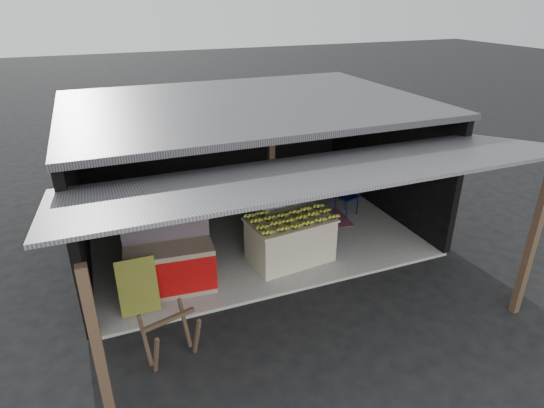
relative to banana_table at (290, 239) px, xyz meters
name	(u,v)px	position (x,y,z in m)	size (l,w,h in m)	color
ground	(295,293)	(-0.35, -1.01, -0.52)	(80.00, 80.00, 0.00)	black
concrete_slab	(250,231)	(-0.35, 1.49, -0.49)	(7.00, 5.00, 0.06)	gray
shophouse	(243,141)	(-0.35, 1.81, 1.58)	(7.40, 7.29, 3.02)	black
banana_table	(290,239)	(0.00, 0.00, 0.00)	(1.76, 1.19, 0.92)	beige
banana_pile	(291,215)	(0.00, 0.00, 0.55)	(1.54, 0.92, 0.18)	yellow
white_crate	(275,218)	(0.05, 0.93, 0.04)	(0.93, 0.67, 0.99)	white
neighbor_stall	(170,267)	(-2.42, -0.14, 0.02)	(1.61, 0.84, 1.60)	#998466
green_signboard	(138,286)	(-3.04, -0.55, 0.03)	(0.65, 0.04, 0.97)	black
sawhorse	(171,334)	(-2.74, -1.86, -0.03)	(0.85, 0.84, 0.78)	#4A3425
water_barrel	(324,236)	(0.91, 0.25, -0.23)	(0.31, 0.31, 0.45)	#0E319B
plastic_chair	(344,191)	(2.10, 1.50, 0.12)	(0.58, 0.58, 0.98)	#0A0D37
magenta_rug	(317,221)	(1.31, 1.34, -0.46)	(1.50, 1.00, 0.01)	maroon
picture_frames	(211,126)	(-0.52, 3.89, 1.41)	(1.62, 0.04, 0.46)	black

